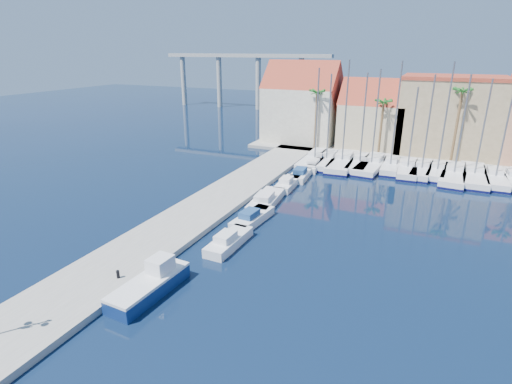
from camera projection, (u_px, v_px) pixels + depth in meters
ground at (218, 301)px, 26.35m from camera, size 260.00×260.00×0.00m
quay_west at (207, 207)px, 41.34m from camera, size 6.00×77.00×0.50m
shore_north at (422, 152)px, 63.46m from camera, size 54.00×16.00×0.50m
bollard at (118, 274)px, 27.97m from camera, size 0.23×0.23×0.57m
fishing_boat at (151, 284)px, 26.97m from camera, size 2.43×6.36×2.19m
motorboat_west_0 at (229, 241)px, 33.44m from camera, size 1.92×5.60×1.40m
motorboat_west_1 at (252, 218)px, 38.06m from camera, size 2.32×5.87×1.40m
motorboat_west_2 at (266, 200)px, 42.55m from camera, size 2.86×7.21×1.40m
motorboat_west_3 at (287, 183)px, 47.71m from camera, size 2.06×5.64×1.40m
motorboat_west_4 at (301, 174)px, 51.41m from camera, size 2.44×6.29×1.40m
motorboat_west_5 at (314, 165)px, 55.32m from camera, size 2.04×6.06×1.40m
sailboat_0 at (316, 159)px, 58.08m from camera, size 2.98×11.13×13.30m
sailboat_1 at (328, 160)px, 57.74m from camera, size 2.94×10.58×12.56m
sailboat_2 at (343, 161)px, 56.82m from camera, size 3.71×11.87×14.38m
sailboat_3 at (360, 163)px, 56.11m from camera, size 2.65×10.00×12.81m
sailboat_4 at (372, 164)px, 55.55m from camera, size 3.87×11.45×13.29m
sailboat_5 at (391, 165)px, 54.59m from camera, size 2.44×8.18×14.31m
sailboat_6 at (408, 168)px, 53.48m from camera, size 2.92×9.31×11.25m
sailboat_7 at (422, 170)px, 52.85m from camera, size 2.88×9.03×12.79m
sailboat_8 at (438, 171)px, 52.26m from camera, size 2.82×8.50×14.29m
sailboat_9 at (454, 174)px, 51.06m from camera, size 3.75×11.06×12.92m
sailboat_10 at (474, 175)px, 50.70m from camera, size 2.94×11.00×12.46m
sailboat_11 at (495, 177)px, 49.56m from camera, size 2.54×9.26×13.94m
building_0 at (302, 106)px, 68.29m from camera, size 12.30×9.00×13.50m
building_1 at (373, 118)px, 64.02m from camera, size 10.30×8.00×11.00m
building_2 at (449, 115)px, 60.26m from camera, size 14.20×10.20×11.50m
palm_0 at (317, 94)px, 61.58m from camera, size 2.60×2.60×10.15m
palm_1 at (383, 104)px, 58.00m from camera, size 2.60×2.60×9.15m
palm_2 at (462, 94)px, 53.46m from camera, size 2.60×2.60×11.15m
viaduct at (241, 70)px, 108.35m from camera, size 48.00×2.20×14.45m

